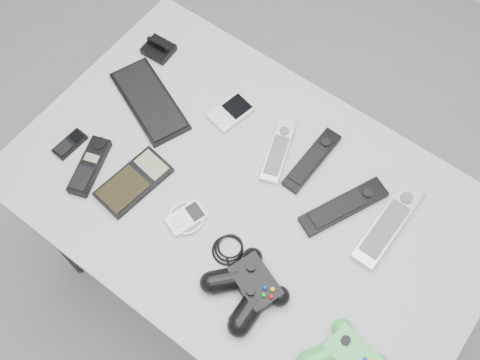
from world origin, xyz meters
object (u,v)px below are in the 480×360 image
Objects in this scene: pda_keyboard at (150,101)px; calculator at (134,182)px; cordless_handset at (90,166)px; controller_black at (249,287)px; remote_black_a at (312,160)px; desk at (249,208)px; remote_black_b at (344,206)px; pda at (231,112)px; mobile_phone at (70,144)px; mp3_player at (186,218)px; remote_silver_b at (389,223)px; remote_silver_a at (278,150)px.

pda_keyboard is 0.23m from calculator.
controller_black is at bearing -20.87° from cordless_handset.
remote_black_a is 1.07× the size of calculator.
remote_black_b reaches higher than desk.
desk is 5.86× the size of remote_black_a.
pda is 1.25× the size of mobile_phone.
calculator is (0.12, -0.20, 0.00)m from pda_keyboard.
controller_black is at bearing -36.35° from pda.
mp3_player is (-0.27, -0.24, -0.00)m from remote_black_b.
remote_silver_b is 2.77× the size of mp3_player.
remote_silver_a is at bearing 134.31° from controller_black.
remote_silver_a is 1.14× the size of cordless_handset.
remote_black_a reaches higher than mp3_player.
pda is at bearing 137.81° from desk.
cordless_handset is (-0.35, -0.17, 0.08)m from desk.
remote_silver_b reaches higher than remote_black_a.
remote_black_a is 0.59m from mobile_phone.
controller_black reaches higher than cordless_handset.
desk is 4.45× the size of pda_keyboard.
remote_black_a is at bearing 35.95° from mobile_phone.
remote_silver_b reaches higher than remote_silver_a.
pda_keyboard is at bearing -164.86° from remote_black_a.
mp3_player is (0.16, 0.00, -0.00)m from calculator.
calculator is 0.37m from controller_black.
mobile_phone is at bearing -87.14° from pda_keyboard.
remote_black_b is 0.50m from calculator.
remote_black_a is (0.07, 0.17, 0.07)m from desk.
mp3_player is (0.35, 0.02, 0.00)m from mobile_phone.
cordless_handset is 0.48m from controller_black.
pda is (0.19, 0.10, 0.00)m from pda_keyboard.
cordless_handset is 1.76× the size of mp3_player.
controller_black is at bearing -4.18° from pda_keyboard.
mp3_player is at bearing -115.10° from remote_black_a.
remote_silver_b is (0.31, -0.00, 0.00)m from remote_silver_a.
remote_silver_b is at bearing 38.95° from remote_black_b.
pda and calculator have the same top height.
controller_black is (0.57, -0.03, 0.02)m from mobile_phone.
pda_keyboard is at bearing 163.86° from mp3_player.
calculator is (-0.54, -0.27, -0.00)m from remote_silver_b.
calculator is (0.11, 0.03, -0.00)m from cordless_handset.
desk is 0.19m from remote_black_a.
remote_black_a reaches higher than pda_keyboard.
controller_black reaches higher than remote_black_a.
remote_black_b is 0.37m from mp3_player.
controller_black is (0.07, -0.35, 0.02)m from remote_black_a.
calculator reaches higher than pda_keyboard.
remote_black_a is (0.24, 0.01, 0.00)m from pda.
cordless_handset is at bearing -154.44° from desk.
controller_black reaches higher than remote_silver_b.
pda is 0.44× the size of remote_silver_b.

